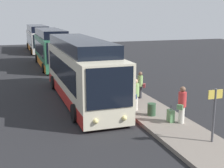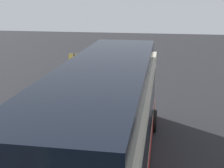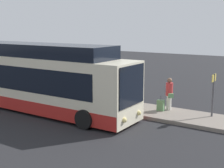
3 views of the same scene
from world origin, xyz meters
name	(u,v)px [view 2 (image 2 of 3)]	position (x,y,z in m)	size (l,w,h in m)	color
ground	(111,162)	(0.00, 0.00, 0.00)	(80.00, 80.00, 0.00)	#232326
platform	(35,153)	(0.00, 2.88, 0.10)	(20.00, 2.55, 0.19)	slate
bus_lead	(108,129)	(-1.14, -0.08, 1.79)	(11.86, 2.87, 3.91)	beige
passenger_boarding	(74,104)	(2.61, 2.10, 1.15)	(0.69, 0.62, 1.78)	silver
passenger_waiting	(63,86)	(5.25, 3.46, 1.19)	(0.63, 0.65, 1.85)	silver
passenger_with_bags	(24,122)	(0.37, 3.39, 1.13)	(0.51, 0.58, 1.71)	#2D2D33
suitcase	(69,100)	(4.93, 3.04, 0.51)	(0.39, 0.24, 0.86)	#598C59
sign_post	(75,67)	(7.67, 3.50, 1.62)	(0.10, 0.67, 2.30)	#4C4C51
trash_bin	(71,109)	(3.70, 2.59, 0.52)	(0.44, 0.44, 0.65)	#2D4C33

